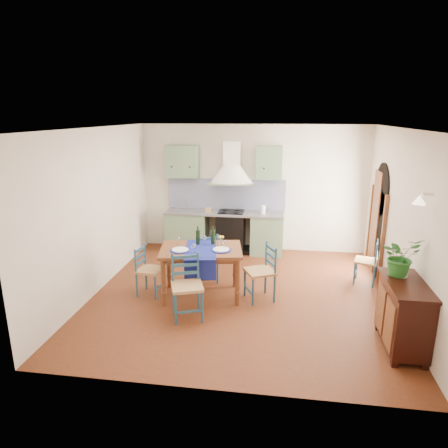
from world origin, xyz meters
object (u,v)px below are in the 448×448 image
Objects in this scene: dining_table at (201,254)px; potted_plant at (400,256)px; chair_near at (187,286)px; sideboard at (403,313)px.

dining_table is 3.05m from potted_plant.
dining_table is 1.50× the size of chair_near.
dining_table is at bearing 158.22° from sideboard.
sideboard is 0.74m from potted_plant.
chair_near is 0.93× the size of sideboard.
potted_plant reaches higher than chair_near.
potted_plant reaches higher than dining_table.
dining_table is 3.15m from sideboard.
sideboard is (2.99, -0.42, 0.00)m from chair_near.
dining_table is 1.40× the size of sideboard.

